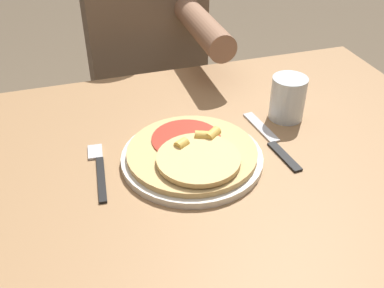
{
  "coord_description": "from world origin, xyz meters",
  "views": [
    {
      "loc": [
        -0.24,
        -0.67,
        1.28
      ],
      "look_at": [
        -0.03,
        -0.01,
        0.79
      ],
      "focal_mm": 42.0,
      "sensor_mm": 36.0,
      "label": 1
    }
  ],
  "objects_px": {
    "plate": "(192,158)",
    "fork": "(99,167)",
    "dining_table": "(205,202)",
    "knife": "(272,141)",
    "drinking_glass": "(288,98)",
    "pizza": "(193,153)",
    "person_diner": "(146,54)"
  },
  "relations": [
    {
      "from": "plate",
      "to": "fork",
      "type": "relative_size",
      "value": 1.55
    },
    {
      "from": "dining_table",
      "to": "plate",
      "type": "relative_size",
      "value": 4.11
    },
    {
      "from": "dining_table",
      "to": "plate",
      "type": "height_order",
      "value": "plate"
    },
    {
      "from": "knife",
      "to": "drinking_glass",
      "type": "relative_size",
      "value": 2.29
    },
    {
      "from": "pizza",
      "to": "person_diner",
      "type": "xyz_separation_m",
      "value": [
        0.05,
        0.65,
        -0.08
      ]
    },
    {
      "from": "knife",
      "to": "drinking_glass",
      "type": "height_order",
      "value": "drinking_glass"
    },
    {
      "from": "dining_table",
      "to": "plate",
      "type": "distance_m",
      "value": 0.13
    },
    {
      "from": "plate",
      "to": "person_diner",
      "type": "distance_m",
      "value": 0.65
    },
    {
      "from": "dining_table",
      "to": "person_diner",
      "type": "distance_m",
      "value": 0.65
    },
    {
      "from": "knife",
      "to": "fork",
      "type": "bearing_deg",
      "value": 177.14
    },
    {
      "from": "fork",
      "to": "knife",
      "type": "height_order",
      "value": "same"
    },
    {
      "from": "plate",
      "to": "knife",
      "type": "distance_m",
      "value": 0.18
    },
    {
      "from": "plate",
      "to": "dining_table",
      "type": "bearing_deg",
      "value": 11.05
    },
    {
      "from": "knife",
      "to": "person_diner",
      "type": "height_order",
      "value": "person_diner"
    },
    {
      "from": "plate",
      "to": "drinking_glass",
      "type": "bearing_deg",
      "value": 20.28
    },
    {
      "from": "person_diner",
      "to": "drinking_glass",
      "type": "bearing_deg",
      "value": -70.63
    },
    {
      "from": "pizza",
      "to": "knife",
      "type": "relative_size",
      "value": 1.13
    },
    {
      "from": "plate",
      "to": "drinking_glass",
      "type": "xyz_separation_m",
      "value": [
        0.25,
        0.09,
        0.04
      ]
    },
    {
      "from": "knife",
      "to": "person_diner",
      "type": "distance_m",
      "value": 0.65
    },
    {
      "from": "plate",
      "to": "pizza",
      "type": "height_order",
      "value": "pizza"
    },
    {
      "from": "pizza",
      "to": "person_diner",
      "type": "distance_m",
      "value": 0.66
    },
    {
      "from": "knife",
      "to": "person_diner",
      "type": "xyz_separation_m",
      "value": [
        -0.13,
        0.64,
        -0.06
      ]
    },
    {
      "from": "fork",
      "to": "dining_table",
      "type": "bearing_deg",
      "value": -6.71
    },
    {
      "from": "knife",
      "to": "person_diner",
      "type": "relative_size",
      "value": 0.19
    },
    {
      "from": "pizza",
      "to": "knife",
      "type": "bearing_deg",
      "value": 6.12
    },
    {
      "from": "dining_table",
      "to": "person_diner",
      "type": "height_order",
      "value": "person_diner"
    },
    {
      "from": "drinking_glass",
      "to": "fork",
      "type": "bearing_deg",
      "value": -171.77
    },
    {
      "from": "person_diner",
      "to": "pizza",
      "type": "bearing_deg",
      "value": -94.35
    },
    {
      "from": "plate",
      "to": "pizza",
      "type": "relative_size",
      "value": 1.09
    },
    {
      "from": "pizza",
      "to": "plate",
      "type": "bearing_deg",
      "value": 97.49
    },
    {
      "from": "fork",
      "to": "drinking_glass",
      "type": "bearing_deg",
      "value": 8.23
    },
    {
      "from": "plate",
      "to": "knife",
      "type": "bearing_deg",
      "value": 4.04
    }
  ]
}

